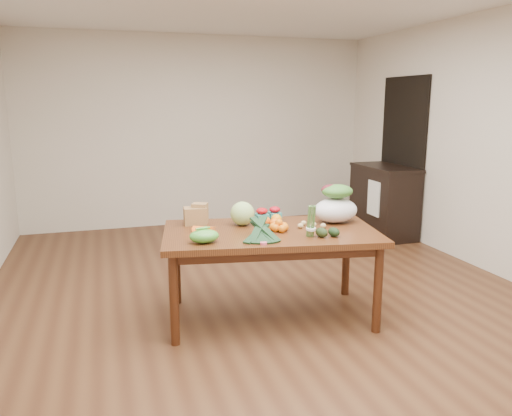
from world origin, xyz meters
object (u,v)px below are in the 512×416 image
object	(u,v)px
paper_bag	(195,214)
cabbage	(242,214)
asparagus_bundle	(311,221)
dining_table	(270,274)
mandarin_cluster	(279,224)
kale_bunch	(262,231)
cabinet	(384,201)
salad_bag	(336,205)

from	to	relation	value
paper_bag	cabbage	xyz separation A→B (m)	(0.38, -0.15, 0.01)
asparagus_bundle	dining_table	bearing A→B (deg)	139.51
mandarin_cluster	kale_bunch	size ratio (longest dim) A/B	0.45
mandarin_cluster	cabinet	bearing A→B (deg)	42.71
dining_table	paper_bag	distance (m)	0.81
mandarin_cluster	salad_bag	world-z (taller)	salad_bag
mandarin_cluster	kale_bunch	world-z (taller)	kale_bunch
dining_table	kale_bunch	distance (m)	0.56
cabbage	asparagus_bundle	bearing A→B (deg)	-51.47
cabinet	mandarin_cluster	distance (m)	3.08
cabbage	mandarin_cluster	bearing A→B (deg)	-47.55
dining_table	mandarin_cluster	distance (m)	0.43
asparagus_bundle	paper_bag	bearing A→B (deg)	149.18
paper_bag	kale_bunch	xyz separation A→B (m)	(0.38, -0.66, -0.01)
asparagus_bundle	salad_bag	world-z (taller)	salad_bag
dining_table	asparagus_bundle	distance (m)	0.62
paper_bag	cabbage	world-z (taller)	cabbage
mandarin_cluster	asparagus_bundle	bearing A→B (deg)	-55.91
cabinet	paper_bag	world-z (taller)	cabinet
cabinet	paper_bag	xyz separation A→B (m)	(-2.86, -1.66, 0.37)
cabbage	asparagus_bundle	world-z (taller)	asparagus_bundle
mandarin_cluster	dining_table	bearing A→B (deg)	157.78
cabinet	mandarin_cluster	xyz separation A→B (m)	(-2.25, -2.08, 0.33)
dining_table	cabbage	bearing A→B (deg)	136.25
dining_table	kale_bunch	bearing A→B (deg)	-111.31
dining_table	salad_bag	size ratio (longest dim) A/B	4.43
mandarin_cluster	kale_bunch	xyz separation A→B (m)	(-0.23, -0.25, 0.03)
dining_table	cabbage	xyz separation A→B (m)	(-0.17, 0.23, 0.48)
cabbage	kale_bunch	distance (m)	0.51
kale_bunch	salad_bag	size ratio (longest dim) A/B	1.03
cabbage	kale_bunch	size ratio (longest dim) A/B	0.51
paper_bag	cabbage	bearing A→B (deg)	-22.33
cabbage	mandarin_cluster	distance (m)	0.35
cabinet	salad_bag	distance (m)	2.62
cabinet	cabbage	world-z (taller)	cabbage
salad_bag	kale_bunch	bearing A→B (deg)	-154.89
salad_bag	cabbage	bearing A→B (deg)	170.14
dining_table	salad_bag	bearing A→B (deg)	17.95
dining_table	kale_bunch	world-z (taller)	kale_bunch
dining_table	mandarin_cluster	bearing A→B (deg)	-12.68
paper_bag	cabbage	size ratio (longest dim) A/B	1.23
salad_bag	cabinet	bearing A→B (deg)	49.26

